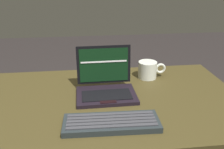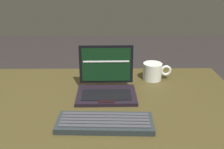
{
  "view_description": "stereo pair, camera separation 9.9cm",
  "coord_description": "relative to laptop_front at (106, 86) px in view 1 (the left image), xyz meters",
  "views": [
    {
      "loc": [
        0.01,
        -0.89,
        1.23
      ],
      "look_at": [
        0.12,
        0.01,
        0.84
      ],
      "focal_mm": 39.37,
      "sensor_mm": 36.0,
      "label": 1
    },
    {
      "loc": [
        0.11,
        -0.9,
        1.23
      ],
      "look_at": [
        0.12,
        0.01,
        0.84
      ],
      "focal_mm": 39.37,
      "sensor_mm": 36.0,
      "label": 2
    }
  ],
  "objects": [
    {
      "name": "laptop_front",
      "position": [
        0.0,
        0.0,
        0.0
      ],
      "size": [
        0.25,
        0.2,
        0.19
      ],
      "color": "black",
      "rests_on": "desk"
    },
    {
      "name": "desk",
      "position": [
        -0.09,
        -0.04,
        -0.17
      ],
      "size": [
        1.32,
        0.67,
        0.74
      ],
      "color": "#3E3419",
      "rests_on": "ground"
    },
    {
      "name": "coffee_mug",
      "position": [
        0.22,
        0.15,
        0.0
      ],
      "size": [
        0.14,
        0.09,
        0.08
      ],
      "color": "silver",
      "rests_on": "desk"
    },
    {
      "name": "external_keyboard",
      "position": [
        -0.0,
        -0.24,
        -0.03
      ],
      "size": [
        0.33,
        0.13,
        0.03
      ],
      "color": "#22292B",
      "rests_on": "desk"
    }
  ]
}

